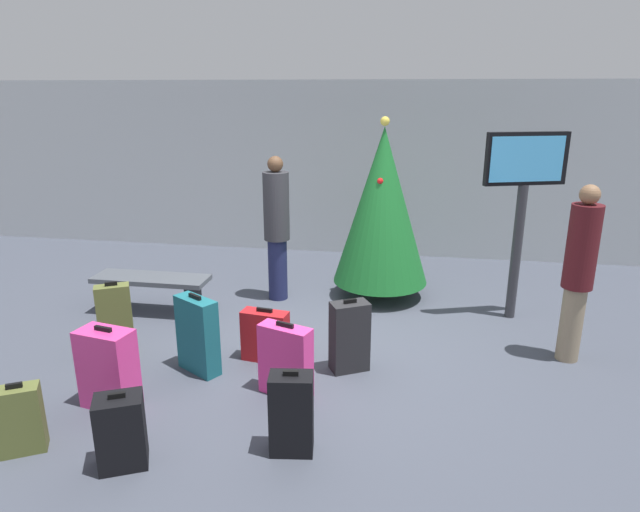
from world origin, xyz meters
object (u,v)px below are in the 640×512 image
at_px(suitcase_0, 108,369).
at_px(waiting_bench, 152,286).
at_px(flight_info_kiosk, 523,189).
at_px(traveller_0, 579,270).
at_px(suitcase_5, 291,414).
at_px(suitcase_8, 286,361).
at_px(traveller_1, 277,225).
at_px(suitcase_1, 350,336).
at_px(holiday_tree, 382,207).
at_px(suitcase_4, 20,420).
at_px(suitcase_2, 265,336).
at_px(suitcase_3, 121,432).
at_px(suitcase_6, 198,335).
at_px(suitcase_7, 115,321).

bearing_deg(suitcase_0, waiting_bench, 106.18).
relative_size(flight_info_kiosk, traveller_0, 1.22).
distance_m(suitcase_0, suitcase_5, 1.78).
bearing_deg(suitcase_8, traveller_1, 105.48).
relative_size(traveller_0, traveller_1, 0.96).
bearing_deg(suitcase_1, holiday_tree, 85.40).
bearing_deg(suitcase_4, suitcase_2, 50.41).
bearing_deg(suitcase_3, suitcase_5, 17.04).
bearing_deg(suitcase_1, waiting_bench, 158.01).
relative_size(waiting_bench, suitcase_5, 2.07).
bearing_deg(suitcase_1, suitcase_6, -169.35).
bearing_deg(suitcase_3, suitcase_7, 120.20).
distance_m(suitcase_1, suitcase_8, 0.77).
xyz_separation_m(flight_info_kiosk, suitcase_7, (-4.29, -1.79, -1.21)).
bearing_deg(suitcase_5, suitcase_7, 149.80).
bearing_deg(suitcase_4, traveller_1, 71.52).
bearing_deg(suitcase_4, suitcase_1, 36.18).
height_order(suitcase_0, suitcase_7, suitcase_7).
bearing_deg(suitcase_4, suitcase_3, -1.59).
xyz_separation_m(flight_info_kiosk, traveller_1, (-3.01, 0.14, -0.59)).
height_order(waiting_bench, suitcase_6, suitcase_6).
distance_m(traveller_1, suitcase_6, 2.20).
bearing_deg(traveller_1, suitcase_6, -98.29).
relative_size(suitcase_2, suitcase_3, 0.95).
height_order(suitcase_6, suitcase_7, suitcase_7).
height_order(suitcase_0, suitcase_3, suitcase_0).
relative_size(holiday_tree, suitcase_5, 3.42).
bearing_deg(holiday_tree, suitcase_5, -97.50).
bearing_deg(suitcase_5, waiting_bench, 133.80).
bearing_deg(suitcase_4, suitcase_0, 65.10).
bearing_deg(suitcase_5, suitcase_4, -170.44).
height_order(waiting_bench, suitcase_3, suitcase_3).
distance_m(waiting_bench, suitcase_8, 2.66).
bearing_deg(suitcase_6, suitcase_3, -90.83).
relative_size(waiting_bench, suitcase_4, 2.44).
bearing_deg(suitcase_6, suitcase_8, -16.43).
distance_m(holiday_tree, suitcase_2, 2.52).
xyz_separation_m(holiday_tree, suitcase_6, (-1.66, -2.40, -0.86)).
bearing_deg(holiday_tree, suitcase_6, -124.62).
relative_size(traveller_1, suitcase_2, 3.31).
xyz_separation_m(suitcase_3, suitcase_6, (0.02, 1.47, 0.10)).
xyz_separation_m(suitcase_2, suitcase_7, (-1.57, -0.17, 0.13)).
relative_size(traveller_1, suitcase_8, 2.67).
distance_m(holiday_tree, suitcase_7, 3.56).
distance_m(suitcase_2, suitcase_8, 0.72).
bearing_deg(flight_info_kiosk, suitcase_1, -137.55).
relative_size(suitcase_0, suitcase_8, 1.07).
xyz_separation_m(suitcase_5, suitcase_6, (-1.20, 1.10, 0.06)).
relative_size(traveller_0, suitcase_3, 3.03).
relative_size(holiday_tree, suitcase_8, 3.34).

